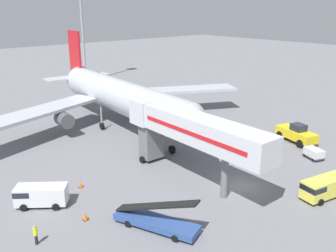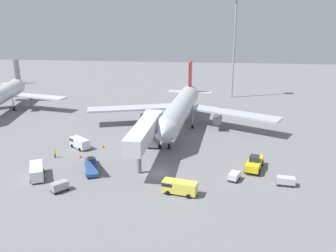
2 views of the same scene
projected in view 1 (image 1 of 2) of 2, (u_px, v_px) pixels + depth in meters
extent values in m
plane|color=slate|center=(242.00, 186.00, 38.70)|extent=(300.00, 300.00, 0.00)
cylinder|color=#B7BCC6|center=(123.00, 97.00, 55.06)|extent=(7.40, 31.49, 4.87)
cone|color=#B7BCC6|center=(200.00, 127.00, 41.70)|extent=(5.06, 4.07, 4.77)
cone|color=#B7BCC6|center=(74.00, 77.00, 69.09)|extent=(5.08, 6.11, 4.63)
cube|color=red|center=(75.00, 53.00, 66.60)|extent=(0.73, 4.53, 7.79)
cube|color=#B7BCC6|center=(92.00, 75.00, 69.25)|extent=(6.09, 3.75, 0.24)
cube|color=#B7BCC6|center=(62.00, 78.00, 65.96)|extent=(6.09, 3.75, 0.24)
cube|color=#B7BCC6|center=(175.00, 90.00, 64.72)|extent=(21.21, 13.68, 0.44)
cube|color=#B7BCC6|center=(35.00, 113.00, 50.98)|extent=(21.84, 10.70, 0.44)
cylinder|color=#4C4C51|center=(162.00, 102.00, 62.11)|extent=(2.32, 2.90, 2.11)
cylinder|color=#4C4C51|center=(64.00, 120.00, 52.48)|extent=(2.32, 2.90, 2.11)
cylinder|color=gray|center=(172.00, 138.00, 46.66)|extent=(0.28, 0.28, 3.00)
cylinder|color=black|center=(172.00, 149.00, 47.13)|extent=(0.44, 1.12, 1.10)
cylinder|color=gray|center=(133.00, 111.00, 58.99)|extent=(0.28, 0.28, 3.00)
cylinder|color=black|center=(134.00, 120.00, 59.46)|extent=(0.44, 1.12, 1.10)
cylinder|color=gray|center=(101.00, 117.00, 55.84)|extent=(0.28, 0.28, 3.00)
cylinder|color=black|center=(102.00, 126.00, 56.30)|extent=(0.44, 1.12, 1.10)
cube|color=silver|center=(201.00, 130.00, 37.21)|extent=(3.58, 17.09, 2.70)
cube|color=red|center=(190.00, 133.00, 36.30)|extent=(0.53, 14.27, 0.44)
cube|color=silver|center=(148.00, 111.00, 43.93)|extent=(3.54, 2.92, 2.84)
cube|color=#232833|center=(142.00, 107.00, 44.81)|extent=(3.31, 0.35, 0.90)
cube|color=slate|center=(151.00, 140.00, 44.57)|extent=(2.61, 1.89, 4.31)
cylinder|color=black|center=(142.00, 160.00, 44.39)|extent=(0.33, 0.81, 0.80)
cylinder|color=black|center=(161.00, 154.00, 46.09)|extent=(0.33, 0.81, 0.80)
cylinder|color=slate|center=(225.00, 175.00, 35.85)|extent=(0.70, 0.70, 4.71)
cube|color=yellow|center=(296.00, 134.00, 50.98)|extent=(3.76, 6.36, 1.21)
cube|color=#232833|center=(299.00, 127.00, 50.39)|extent=(1.99, 2.15, 0.90)
cylinder|color=black|center=(312.00, 141.00, 49.93)|extent=(0.68, 1.17, 1.10)
cylinder|color=black|center=(300.00, 144.00, 49.06)|extent=(0.68, 1.17, 1.10)
cylinder|color=black|center=(291.00, 133.00, 53.27)|extent=(0.68, 1.17, 1.10)
cylinder|color=black|center=(280.00, 135.00, 52.40)|extent=(0.68, 1.17, 1.10)
cube|color=#2D4C8E|center=(156.00, 222.00, 31.26)|extent=(4.58, 7.70, 0.55)
cube|color=black|center=(156.00, 206.00, 30.77)|extent=(3.76, 7.41, 2.58)
cylinder|color=black|center=(185.00, 227.00, 31.15)|extent=(0.42, 0.64, 0.60)
cylinder|color=black|center=(175.00, 238.00, 29.57)|extent=(0.42, 0.64, 0.60)
cylinder|color=black|center=(140.00, 213.00, 33.13)|extent=(0.42, 0.64, 0.60)
cylinder|color=black|center=(128.00, 224.00, 31.54)|extent=(0.42, 0.64, 0.60)
cube|color=silver|center=(42.00, 195.00, 34.66)|extent=(4.82, 4.34, 1.73)
cube|color=#1E232D|center=(24.00, 191.00, 34.47)|extent=(2.32, 2.38, 0.55)
cylinder|color=black|center=(24.00, 207.00, 34.01)|extent=(0.74, 0.68, 0.68)
cylinder|color=black|center=(30.00, 198.00, 35.67)|extent=(0.74, 0.68, 0.68)
cylinder|color=black|center=(56.00, 207.00, 34.15)|extent=(0.74, 0.68, 0.68)
cylinder|color=black|center=(60.00, 197.00, 35.80)|extent=(0.74, 0.68, 0.68)
cube|color=#E5DB4C|center=(325.00, 187.00, 36.15)|extent=(5.39, 2.83, 1.75)
cube|color=#1E232D|center=(313.00, 187.00, 35.22)|extent=(1.98, 2.13, 0.56)
cylinder|color=black|center=(320.00, 202.00, 34.95)|extent=(0.73, 0.46, 0.68)
cylinder|color=black|center=(306.00, 194.00, 36.39)|extent=(0.73, 0.46, 0.68)
cylinder|color=black|center=(327.00, 187.00, 37.86)|extent=(0.73, 0.46, 0.68)
cube|color=#38383D|center=(313.00, 156.00, 45.62)|extent=(2.17, 2.64, 0.22)
cube|color=silver|center=(314.00, 152.00, 45.45)|extent=(2.17, 2.64, 0.90)
cylinder|color=black|center=(305.00, 156.00, 46.16)|extent=(0.24, 0.38, 0.36)
cylinder|color=black|center=(313.00, 154.00, 46.58)|extent=(0.24, 0.38, 0.36)
cylinder|color=black|center=(313.00, 160.00, 44.73)|extent=(0.24, 0.38, 0.36)
cylinder|color=black|center=(322.00, 159.00, 45.15)|extent=(0.24, 0.38, 0.36)
cylinder|color=#1E2333|center=(36.00, 240.00, 29.23)|extent=(0.34, 0.34, 0.82)
cylinder|color=#D8EA19|center=(35.00, 232.00, 29.00)|extent=(0.45, 0.45, 0.65)
sphere|color=tan|center=(35.00, 227.00, 28.86)|extent=(0.22, 0.22, 0.22)
cube|color=black|center=(81.00, 187.00, 38.53)|extent=(0.46, 0.46, 0.03)
cone|color=orange|center=(81.00, 184.00, 38.42)|extent=(0.39, 0.39, 0.68)
cube|color=black|center=(86.00, 220.00, 32.67)|extent=(0.48, 0.48, 0.03)
cone|color=orange|center=(85.00, 216.00, 32.55)|extent=(0.41, 0.41, 0.71)
cylinder|color=#93969B|center=(82.00, 18.00, 86.92)|extent=(0.56, 0.56, 30.42)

